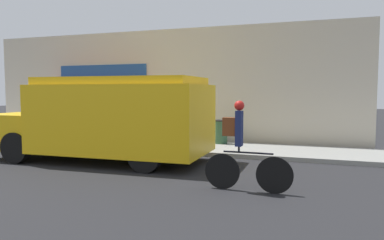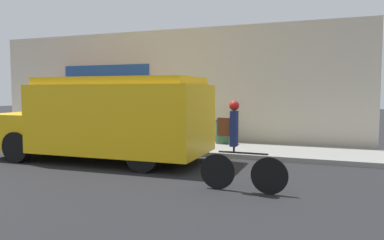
{
  "view_description": "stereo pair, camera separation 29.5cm",
  "coord_description": "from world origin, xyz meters",
  "views": [
    {
      "loc": [
        6.13,
        -10.47,
        1.94
      ],
      "look_at": [
        2.44,
        -0.2,
        1.1
      ],
      "focal_mm": 35.0,
      "sensor_mm": 36.0,
      "label": 1
    },
    {
      "loc": [
        6.4,
        -10.37,
        1.94
      ],
      "look_at": [
        2.44,
        -0.2,
        1.1
      ],
      "focal_mm": 35.0,
      "sensor_mm": 36.0,
      "label": 2
    }
  ],
  "objects": [
    {
      "name": "cyclist",
      "position": [
        4.61,
        -3.38,
        0.82
      ],
      "size": [
        1.73,
        0.2,
        1.76
      ],
      "rotation": [
        0.0,
        0.0,
        -0.01
      ],
      "color": "black",
      "rests_on": "ground_plane"
    },
    {
      "name": "ground_plane",
      "position": [
        0.0,
        0.0,
        0.0
      ],
      "size": [
        70.0,
        70.0,
        0.0
      ],
      "primitive_type": "plane",
      "color": "#232326"
    },
    {
      "name": "trash_bin",
      "position": [
        2.71,
        2.0,
        0.54
      ],
      "size": [
        0.47,
        0.47,
        0.81
      ],
      "color": "#2D5138",
      "rests_on": "sidewalk"
    },
    {
      "name": "sidewalk",
      "position": [
        0.0,
        1.22,
        0.07
      ],
      "size": [
        28.0,
        2.44,
        0.13
      ],
      "color": "gray",
      "rests_on": "ground_plane"
    },
    {
      "name": "storefront",
      "position": [
        -0.09,
        2.79,
        2.15
      ],
      "size": [
        15.3,
        0.88,
        4.28
      ],
      "color": "beige",
      "rests_on": "ground_plane"
    },
    {
      "name": "school_bus",
      "position": [
        0.48,
        -1.56,
        1.2
      ],
      "size": [
        6.24,
        2.93,
        2.31
      ],
      "rotation": [
        0.0,
        0.0,
        0.04
      ],
      "color": "yellow",
      "rests_on": "ground_plane"
    },
    {
      "name": "stop_sign_post",
      "position": [
        -3.56,
        0.35,
        1.64
      ],
      "size": [
        0.45,
        0.45,
        2.24
      ],
      "color": "slate",
      "rests_on": "sidewalk"
    }
  ]
}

